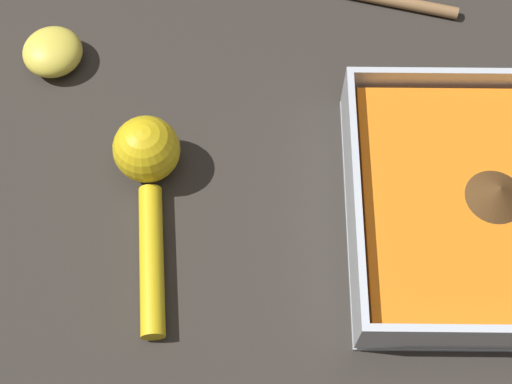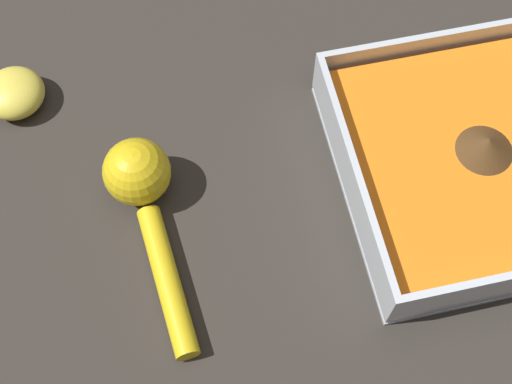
% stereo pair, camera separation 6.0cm
% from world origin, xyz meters
% --- Properties ---
extents(ground_plane, '(4.00, 4.00, 0.00)m').
position_xyz_m(ground_plane, '(0.00, 0.00, 0.00)').
color(ground_plane, '#332D28').
extents(square_dish, '(0.24, 0.24, 0.06)m').
position_xyz_m(square_dish, '(-0.03, -0.01, 0.02)').
color(square_dish, silver).
rests_on(square_dish, ground_plane).
extents(lemon_squeezer, '(0.19, 0.06, 0.06)m').
position_xyz_m(lemon_squeezer, '(-0.06, -0.30, 0.03)').
color(lemon_squeezer, yellow).
rests_on(lemon_squeezer, ground_plane).
extents(lemon_half, '(0.06, 0.06, 0.03)m').
position_xyz_m(lemon_half, '(-0.19, -0.40, 0.02)').
color(lemon_half, '#EFDB4C').
rests_on(lemon_half, ground_plane).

